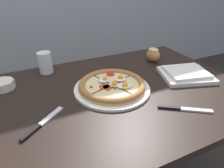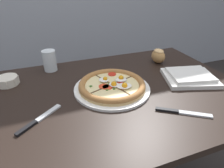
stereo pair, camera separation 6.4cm
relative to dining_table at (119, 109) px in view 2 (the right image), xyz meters
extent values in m
cube|color=black|center=(0.00, 0.00, 0.09)|extent=(1.18, 0.84, 0.03)
cube|color=black|center=(-0.54, 0.37, -0.27)|extent=(0.06, 0.06, 0.70)
cube|color=black|center=(0.54, 0.37, -0.27)|extent=(0.06, 0.06, 0.70)
cylinder|color=white|center=(-0.03, 0.02, 0.11)|extent=(0.35, 0.35, 0.01)
cylinder|color=tan|center=(-0.03, 0.02, 0.13)|extent=(0.31, 0.31, 0.01)
cylinder|color=beige|center=(-0.03, 0.02, 0.13)|extent=(0.26, 0.26, 0.00)
torus|color=#A36B38|center=(-0.03, 0.02, 0.13)|extent=(0.31, 0.31, 0.03)
cube|color=#472D19|center=(-0.05, 0.08, 0.14)|extent=(0.05, 0.12, 0.00)
cube|color=#472D19|center=(-0.09, -0.01, 0.14)|extent=(0.12, 0.05, 0.00)
cube|color=#472D19|center=(-0.01, -0.04, 0.14)|extent=(0.05, 0.12, 0.00)
cube|color=#472D19|center=(0.03, 0.04, 0.14)|extent=(0.12, 0.05, 0.00)
cylinder|color=red|center=(0.01, -0.02, 0.14)|extent=(0.04, 0.04, 0.00)
cylinder|color=red|center=(0.01, 0.01, 0.14)|extent=(0.04, 0.04, 0.00)
cylinder|color=red|center=(-0.07, 0.01, 0.14)|extent=(0.05, 0.05, 0.00)
cylinder|color=red|center=(0.01, 0.11, 0.14)|extent=(0.04, 0.04, 0.00)
cylinder|color=red|center=(-0.06, 0.00, 0.14)|extent=(0.04, 0.04, 0.00)
ellipsoid|color=white|center=(-0.05, 0.06, 0.14)|extent=(0.06, 0.06, 0.01)
sphere|color=orange|center=(-0.05, 0.06, 0.15)|extent=(0.02, 0.02, 0.02)
ellipsoid|color=white|center=(-0.02, 0.00, 0.14)|extent=(0.07, 0.07, 0.01)
sphere|color=orange|center=(-0.03, -0.01, 0.15)|extent=(0.02, 0.02, 0.02)
ellipsoid|color=white|center=(0.02, 0.03, 0.14)|extent=(0.06, 0.05, 0.01)
sphere|color=orange|center=(0.02, 0.04, 0.15)|extent=(0.02, 0.02, 0.02)
ellipsoid|color=white|center=(0.01, -0.03, 0.14)|extent=(0.08, 0.06, 0.01)
sphere|color=orange|center=(0.01, -0.04, 0.15)|extent=(0.03, 0.03, 0.03)
cylinder|color=#2D5B1E|center=(-0.03, 0.02, 0.14)|extent=(0.01, 0.01, 0.00)
cylinder|color=#386B23|center=(0.02, 0.05, 0.14)|extent=(0.01, 0.01, 0.00)
cylinder|color=#386B23|center=(-0.07, -0.02, 0.14)|extent=(0.01, 0.01, 0.00)
cylinder|color=#477A2D|center=(-0.06, 0.00, 0.14)|extent=(0.02, 0.02, 0.00)
cylinder|color=#2D5B1E|center=(-0.04, -0.03, 0.14)|extent=(0.01, 0.01, 0.00)
cylinder|color=#2D5B1E|center=(-0.04, 0.02, 0.14)|extent=(0.02, 0.02, 0.00)
cylinder|color=#2D5B1E|center=(-0.12, 0.03, 0.14)|extent=(0.01, 0.01, 0.00)
cylinder|color=#477A2D|center=(-0.01, 0.00, 0.14)|extent=(0.01, 0.01, 0.00)
cylinder|color=silver|center=(-0.48, 0.24, 0.13)|extent=(0.10, 0.10, 0.04)
cylinder|color=#AD1423|center=(-0.48, 0.24, 0.13)|extent=(0.08, 0.08, 0.02)
cylinder|color=silver|center=(-0.43, 0.24, 0.13)|extent=(0.01, 0.01, 0.04)
cylinder|color=silver|center=(-0.45, 0.28, 0.13)|extent=(0.01, 0.01, 0.04)
cylinder|color=silver|center=(-0.48, 0.29, 0.13)|extent=(0.01, 0.01, 0.04)
cylinder|color=silver|center=(-0.52, 0.28, 0.13)|extent=(0.01, 0.01, 0.04)
cylinder|color=silver|center=(-0.48, 0.19, 0.13)|extent=(0.01, 0.01, 0.04)
cylinder|color=silver|center=(-0.45, 0.21, 0.13)|extent=(0.01, 0.01, 0.04)
cube|color=silver|center=(0.37, -0.03, 0.12)|extent=(0.30, 0.27, 0.02)
cube|color=silver|center=(0.37, -0.03, 0.14)|extent=(0.24, 0.21, 0.02)
ellipsoid|color=#B27F47|center=(0.34, 0.22, 0.15)|extent=(0.08, 0.10, 0.08)
ellipsoid|color=#EAB775|center=(0.34, 0.22, 0.18)|extent=(0.06, 0.07, 0.02)
cube|color=silver|center=(0.20, -0.27, 0.11)|extent=(0.11, 0.08, 0.01)
cube|color=black|center=(0.11, -0.21, 0.11)|extent=(0.08, 0.06, 0.01)
cube|color=silver|center=(-0.32, -0.07, 0.11)|extent=(0.10, 0.09, 0.01)
cube|color=black|center=(-0.40, -0.13, 0.11)|extent=(0.08, 0.07, 0.01)
cylinder|color=white|center=(-0.27, 0.34, 0.16)|extent=(0.07, 0.07, 0.11)
cylinder|color=silver|center=(-0.27, 0.34, 0.14)|extent=(0.06, 0.06, 0.06)
camera|label=1|loc=(-0.37, -0.70, 0.58)|focal=32.00mm
camera|label=2|loc=(-0.31, -0.73, 0.58)|focal=32.00mm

